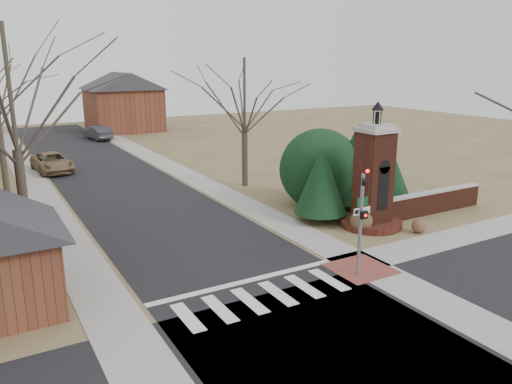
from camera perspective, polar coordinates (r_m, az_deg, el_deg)
ground at (r=18.08m, az=2.23°, el=-12.92°), size 120.00×120.00×0.00m
main_street at (r=37.50m, az=-15.87°, el=1.30°), size 8.00×70.00×0.01m
cross_street at (r=15.96m, az=8.20°, el=-17.15°), size 120.00×8.00×0.01m
crosswalk_zone at (r=18.69m, az=0.90°, el=-11.91°), size 8.00×2.20×0.02m
stop_bar at (r=19.86m, az=-1.35°, el=-10.22°), size 8.00×0.35×0.02m
sidewalk_right_main at (r=39.02m, az=-8.47°, el=2.23°), size 2.00×60.00×0.02m
sidewalk_left at (r=36.67m, az=-23.75°, el=0.30°), size 2.00×60.00×0.02m
curb_apron at (r=21.45m, az=11.84°, el=-8.58°), size 2.40×2.40×0.02m
traffic_signal_pole at (r=19.95m, az=11.96°, el=-2.49°), size 0.28×0.41×4.50m
sign_post at (r=21.97m, az=11.96°, el=-2.62°), size 0.90×0.07×2.75m
brick_gate_monument at (r=26.27m, az=13.23°, el=0.67°), size 3.20×3.20×6.47m
brick_garden_wall at (r=29.83m, az=19.41°, el=-1.10°), size 7.50×0.50×1.30m
house_distant_right at (r=63.89m, az=-14.97°, el=10.07°), size 8.80×8.80×7.30m
evergreen_near at (r=26.59m, az=7.46°, el=1.41°), size 2.80×2.80×4.10m
evergreen_mid at (r=29.48m, az=11.20°, el=3.17°), size 3.40×3.40×4.70m
evergreen_far at (r=30.25m, az=15.24°, el=1.87°), size 2.40×2.40×3.30m
evergreen_mass at (r=29.57m, az=7.33°, el=2.98°), size 4.80×4.80×4.80m
bare_tree_0 at (r=22.60m, az=-26.45°, el=11.50°), size 8.05×8.05×11.15m
bare_tree_3 at (r=33.65m, az=-1.33°, el=11.89°), size 7.00×7.00×9.70m
pickup_truck at (r=41.88m, az=-22.27°, el=3.15°), size 2.86×5.45×1.46m
distant_car at (r=57.30m, az=-17.63°, el=6.48°), size 2.33×4.83×1.53m
dry_shrub_left at (r=25.76m, az=11.93°, el=-3.24°), size 1.14×1.14×1.14m
dry_shrub_right at (r=26.38m, az=18.12°, el=-3.71°), size 0.72×0.72×0.72m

